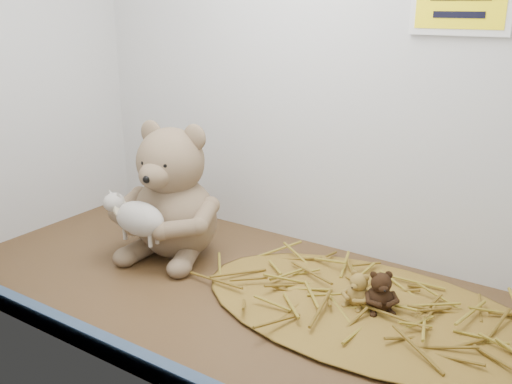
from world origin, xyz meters
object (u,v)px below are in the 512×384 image
Objects in this scene: main_teddy at (174,190)px; toy_lamb at (140,219)px; mini_teddy_brown at (381,289)px; mini_teddy_tan at (359,288)px.

toy_lamb is at bearing -100.69° from main_teddy.
main_teddy is at bearing 90.00° from toy_lamb.
toy_lamb is at bearing 155.52° from mini_teddy_brown.
main_teddy is 49.83cm from mini_teddy_brown.
mini_teddy_tan is (45.04, 9.78, -6.92)cm from toy_lamb.
main_teddy reaches higher than mini_teddy_tan.
main_teddy is 11.26cm from toy_lamb.
mini_teddy_brown is at bearing 21.07° from mini_teddy_tan.
mini_teddy_brown is (48.84, -0.15, -9.88)cm from main_teddy.
toy_lamb is 50.39cm from mini_teddy_brown.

